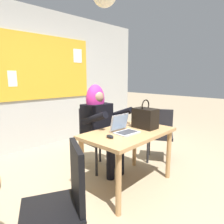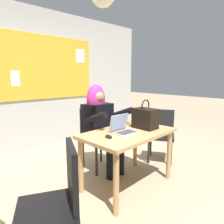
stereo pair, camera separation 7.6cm
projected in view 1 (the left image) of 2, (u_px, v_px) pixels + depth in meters
ground_plane at (116, 191)px, 2.43m from camera, size 24.00×24.00×0.00m
wall_back_bulletin at (34, 79)px, 3.72m from camera, size 5.30×2.37×2.63m
desk_main at (129, 139)px, 2.46m from camera, size 1.18×0.74×0.71m
chair_at_desk at (95, 134)px, 3.00m from camera, size 0.44×0.44×0.92m
person_costumed at (100, 120)px, 2.87m from camera, size 0.60×0.61×1.27m
laptop at (124, 129)px, 2.39m from camera, size 0.29×0.26×0.22m
computer_mouse at (110, 136)px, 2.18m from camera, size 0.07×0.11×0.03m
handbag at (145, 118)px, 2.59m from camera, size 0.20×0.30×0.38m
chair_spare_by_window at (63, 200)px, 1.42m from camera, size 0.56×0.56×0.90m
chair_extra_corner at (159, 132)px, 3.17m from camera, size 0.58×0.58×0.89m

